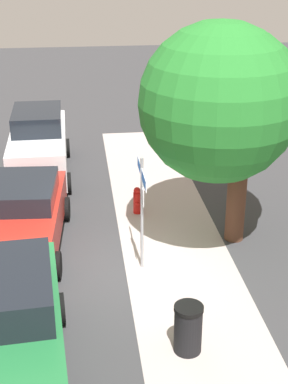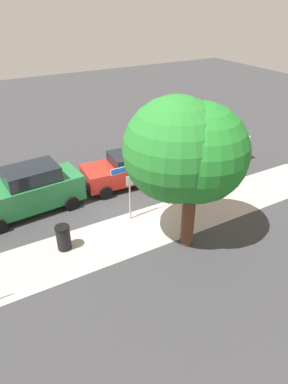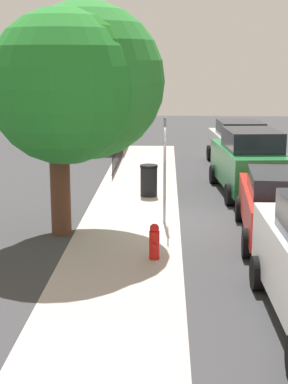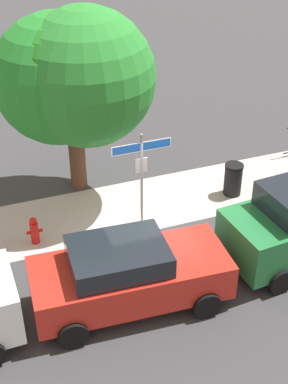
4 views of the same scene
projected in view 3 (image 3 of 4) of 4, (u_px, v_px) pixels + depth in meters
The scene contains 11 objects.
ground_plane at pixel (180, 223), 15.16m from camera, with size 60.00×60.00×0.00m, color #38383A.
sidewalk_strip at pixel (134, 204), 17.16m from camera, with size 24.00×2.60×0.00m, color #B2A49E.
street_sign at pixel (165, 150), 14.84m from camera, with size 1.58×0.07×2.73m.
shade_tree at pixel (77, 82), 13.36m from camera, with size 4.25×4.00×5.50m.
car_red at pixel (282, 204), 13.67m from camera, with size 4.43×2.19×1.65m.
car_green at pixel (250, 162), 18.31m from camera, with size 4.66×2.24×2.06m.
car_silver at pixel (239, 144), 23.00m from camera, with size 4.56×2.26×1.83m.
iron_fence at pixel (118, 152), 23.40m from camera, with size 5.36×0.04×1.07m.
utility_shed at pixel (95, 120), 27.84m from camera, with size 2.94×3.00×2.68m.
fire_hydrant at pixel (154, 242), 12.38m from camera, with size 0.42×0.22×0.78m.
trash_bin at pixel (149, 180), 18.13m from camera, with size 0.55×0.55×0.98m.
Camera 3 is at (-14.63, 0.36, 4.14)m, focal length 54.73 mm.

